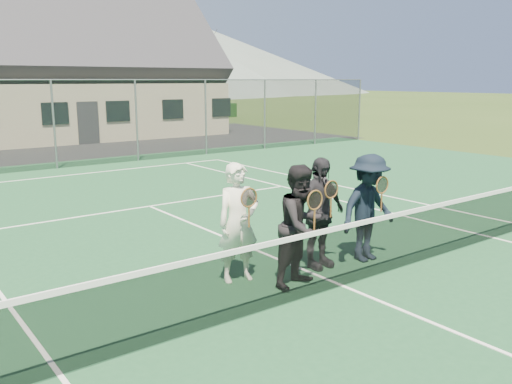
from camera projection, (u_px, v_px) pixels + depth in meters
ground at (11, 150)px, 23.65m from camera, size 220.00×220.00×0.00m
court_surface at (343, 287)px, 7.98m from camera, size 30.00×30.00×0.02m
hill_centre at (22, 31)px, 91.89m from camera, size 120.00×120.00×22.00m
hill_east at (200, 60)px, 113.27m from camera, size 90.00×90.00×14.00m
court_markings at (343, 286)px, 7.98m from camera, size 11.03×23.83×0.01m
tennis_net at (344, 253)px, 7.88m from camera, size 11.68×0.08×1.10m
perimeter_fence at (54, 124)px, 18.25m from camera, size 30.07×0.07×3.02m
clubhouse at (67, 60)px, 28.32m from camera, size 15.60×8.20×7.70m
tree_d at (135, 41)px, 39.70m from camera, size 3.20×3.20×7.77m
tree_e at (204, 44)px, 43.22m from camera, size 3.20×3.20×7.77m
player_a at (238, 223)px, 8.05m from camera, size 0.72×0.56×1.80m
player_b at (302, 226)px, 7.89m from camera, size 1.00×0.85×1.80m
player_c at (319, 213)px, 8.63m from camera, size 1.06×0.50×1.80m
player_d at (368, 208)px, 8.97m from camera, size 1.17×0.68×1.80m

